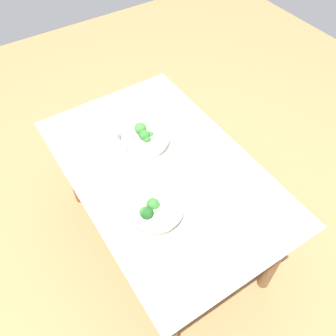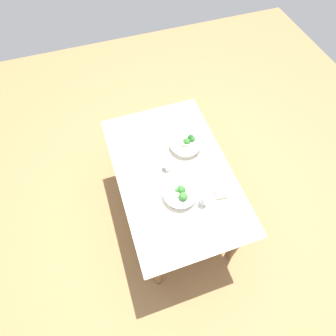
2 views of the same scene
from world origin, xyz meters
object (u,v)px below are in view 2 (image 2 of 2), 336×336
at_px(table_knife_right, 141,164).
at_px(napkin_folded_lower, 155,127).
at_px(fork_by_far_bowl, 198,239).
at_px(broccoli_bowl_near, 180,193).
at_px(bread_side_plate, 220,193).
at_px(fork_by_near_bowl, 121,131).
at_px(broccoli_bowl_far, 186,144).
at_px(napkin_folded_upper, 155,171).
at_px(water_glass_center, 167,165).
at_px(water_glass_side, 204,199).
at_px(table_knife_left, 127,152).

relative_size(table_knife_right, napkin_folded_lower, 0.97).
height_order(fork_by_far_bowl, napkin_folded_lower, napkin_folded_lower).
height_order(broccoli_bowl_near, bread_side_plate, broccoli_bowl_near).
xyz_separation_m(fork_by_far_bowl, fork_by_near_bowl, (-1.10, -0.28, 0.00)).
bearing_deg(broccoli_bowl_far, napkin_folded_upper, -63.81).
distance_m(fork_by_near_bowl, napkin_folded_lower, 0.30).
height_order(fork_by_near_bowl, napkin_folded_upper, napkin_folded_upper).
relative_size(bread_side_plate, napkin_folded_upper, 1.04).
height_order(bread_side_plate, fork_by_far_bowl, bread_side_plate).
bearing_deg(water_glass_center, water_glass_side, 23.31).
distance_m(water_glass_side, napkin_folded_lower, 0.82).
height_order(water_glass_center, napkin_folded_upper, water_glass_center).
xyz_separation_m(fork_by_far_bowl, table_knife_left, (-0.87, -0.28, -0.00)).
xyz_separation_m(broccoli_bowl_far, broccoli_bowl_near, (0.42, -0.20, 0.00)).
xyz_separation_m(broccoli_bowl_far, fork_by_far_bowl, (0.78, -0.20, -0.03)).
xyz_separation_m(water_glass_center, napkin_folded_upper, (0.00, -0.10, -0.04)).
height_order(broccoli_bowl_far, table_knife_left, broccoli_bowl_far).
bearing_deg(fork_by_far_bowl, napkin_folded_upper, 113.13).
distance_m(broccoli_bowl_near, water_glass_center, 0.27).
bearing_deg(water_glass_side, fork_by_far_bowl, -30.56).
bearing_deg(napkin_folded_upper, fork_by_far_bowl, 10.61).
bearing_deg(table_knife_left, broccoli_bowl_near, -75.48).
height_order(fork_by_near_bowl, table_knife_left, same).
bearing_deg(bread_side_plate, napkin_folded_upper, -130.58).
distance_m(broccoli_bowl_near, napkin_folded_lower, 0.71).
relative_size(table_knife_left, napkin_folded_upper, 1.21).
xyz_separation_m(bread_side_plate, table_knife_left, (-0.60, -0.57, -0.01)).
height_order(broccoli_bowl_near, table_knife_left, broccoli_bowl_near).
distance_m(water_glass_center, napkin_folded_lower, 0.44).
bearing_deg(broccoli_bowl_near, napkin_folded_upper, -156.21).
distance_m(water_glass_center, table_knife_left, 0.37).
height_order(water_glass_side, table_knife_right, water_glass_side).
bearing_deg(water_glass_side, table_knife_left, -145.74).
distance_m(broccoli_bowl_near, fork_by_far_bowl, 0.36).
distance_m(broccoli_bowl_near, table_knife_left, 0.59).
distance_m(fork_by_far_bowl, napkin_folded_upper, 0.63).
relative_size(broccoli_bowl_near, table_knife_left, 1.24).
relative_size(fork_by_far_bowl, fork_by_near_bowl, 0.89).
bearing_deg(napkin_folded_upper, table_knife_left, -147.08).
relative_size(fork_by_far_bowl, table_knife_left, 0.46).
relative_size(water_glass_center, napkin_folded_lower, 0.43).
xyz_separation_m(bread_side_plate, water_glass_center, (-0.35, -0.31, 0.03)).
bearing_deg(broccoli_bowl_near, broccoli_bowl_far, 154.29).
bearing_deg(broccoli_bowl_far, fork_by_near_bowl, -124.48).
bearing_deg(water_glass_side, napkin_folded_upper, -144.84).
relative_size(broccoli_bowl_far, fork_by_near_bowl, 2.50).
height_order(napkin_folded_upper, napkin_folded_lower, same).
xyz_separation_m(water_glass_center, fork_by_far_bowl, (0.62, 0.01, -0.04)).
height_order(broccoli_bowl_far, water_glass_side, water_glass_side).
distance_m(broccoli_bowl_far, fork_by_near_bowl, 0.58).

